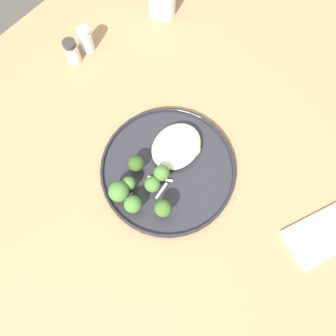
% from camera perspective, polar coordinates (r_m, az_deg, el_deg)
% --- Properties ---
extents(ground, '(6.00, 6.00, 0.00)m').
position_cam_1_polar(ground, '(1.56, -0.64, -7.48)').
color(ground, '#47423D').
extents(wooden_dining_table, '(1.40, 1.00, 0.74)m').
position_cam_1_polar(wooden_dining_table, '(0.92, -1.08, 0.27)').
color(wooden_dining_table, '#9E754C').
rests_on(wooden_dining_table, ground).
extents(dinner_plate, '(0.29, 0.29, 0.02)m').
position_cam_1_polar(dinner_plate, '(0.82, -0.00, -0.25)').
color(dinner_plate, '#232328').
rests_on(dinner_plate, wooden_dining_table).
extents(noodle_bed, '(0.12, 0.09, 0.03)m').
position_cam_1_polar(noodle_bed, '(0.82, 1.23, 3.23)').
color(noodle_bed, beige).
rests_on(noodle_bed, dinner_plate).
extents(seared_scallop_tiny_bay, '(0.03, 0.03, 0.01)m').
position_cam_1_polar(seared_scallop_tiny_bay, '(0.83, 2.24, 2.51)').
color(seared_scallop_tiny_bay, beige).
rests_on(seared_scallop_tiny_bay, dinner_plate).
extents(seared_scallop_half_hidden, '(0.03, 0.03, 0.02)m').
position_cam_1_polar(seared_scallop_half_hidden, '(0.82, -1.43, 2.34)').
color(seared_scallop_half_hidden, '#DBB77A').
rests_on(seared_scallop_half_hidden, dinner_plate).
extents(seared_scallop_tilted_round, '(0.03, 0.03, 0.01)m').
position_cam_1_polar(seared_scallop_tilted_round, '(0.84, 2.25, 4.93)').
color(seared_scallop_tilted_round, '#E5C689').
rests_on(seared_scallop_tilted_round, dinner_plate).
extents(seared_scallop_left_edge, '(0.02, 0.02, 0.02)m').
position_cam_1_polar(seared_scallop_left_edge, '(0.83, -0.25, 4.02)').
color(seared_scallop_left_edge, '#DBB77A').
rests_on(seared_scallop_left_edge, dinner_plate).
extents(seared_scallop_on_noodles, '(0.03, 0.03, 0.01)m').
position_cam_1_polar(seared_scallop_on_noodles, '(0.83, 3.69, 2.77)').
color(seared_scallop_on_noodles, '#DBB77A').
rests_on(seared_scallop_on_noodles, dinner_plate).
extents(seared_scallop_front_small, '(0.03, 0.03, 0.02)m').
position_cam_1_polar(seared_scallop_front_small, '(0.82, 0.88, 2.10)').
color(seared_scallop_front_small, '#DBB77A').
rests_on(seared_scallop_front_small, dinner_plate).
extents(broccoli_floret_small_sprig, '(0.04, 0.04, 0.05)m').
position_cam_1_polar(broccoli_floret_small_sprig, '(0.78, -5.20, -5.36)').
color(broccoli_floret_small_sprig, '#7A994C').
rests_on(broccoli_floret_small_sprig, dinner_plate).
extents(broccoli_floret_tall_stalk, '(0.03, 0.03, 0.05)m').
position_cam_1_polar(broccoli_floret_tall_stalk, '(0.78, -2.30, -2.49)').
color(broccoli_floret_tall_stalk, '#7A994C').
rests_on(broccoli_floret_tall_stalk, dinner_plate).
extents(broccoli_floret_center_pile, '(0.03, 0.03, 0.05)m').
position_cam_1_polar(broccoli_floret_center_pile, '(0.79, -5.82, -2.32)').
color(broccoli_floret_center_pile, '#7A994C').
rests_on(broccoli_floret_center_pile, dinner_plate).
extents(broccoli_floret_split_head, '(0.03, 0.03, 0.06)m').
position_cam_1_polar(broccoli_floret_split_head, '(0.78, -0.96, -0.81)').
color(broccoli_floret_split_head, '#89A356').
rests_on(broccoli_floret_split_head, dinner_plate).
extents(broccoli_floret_right_tilted, '(0.03, 0.03, 0.05)m').
position_cam_1_polar(broccoli_floret_right_tilted, '(0.80, -4.72, 0.67)').
color(broccoli_floret_right_tilted, '#7A994C').
rests_on(broccoli_floret_right_tilted, dinner_plate).
extents(broccoli_floret_rear_charred, '(0.04, 0.04, 0.06)m').
position_cam_1_polar(broccoli_floret_rear_charred, '(0.78, -7.28, -3.48)').
color(broccoli_floret_rear_charred, '#89A356').
rests_on(broccoli_floret_rear_charred, dinner_plate).
extents(broccoli_floret_front_edge, '(0.04, 0.04, 0.05)m').
position_cam_1_polar(broccoli_floret_front_edge, '(0.77, -0.73, -6.02)').
color(broccoli_floret_front_edge, '#7A994C').
rests_on(broccoli_floret_front_edge, dinner_plate).
extents(onion_sliver_curled_piece, '(0.03, 0.05, 0.00)m').
position_cam_1_polar(onion_sliver_curled_piece, '(0.81, -1.15, -1.64)').
color(onion_sliver_curled_piece, silver).
rests_on(onion_sliver_curled_piece, dinner_plate).
extents(onion_sliver_long_sliver, '(0.04, 0.01, 0.00)m').
position_cam_1_polar(onion_sliver_long_sliver, '(0.81, -0.97, -3.38)').
color(onion_sliver_long_sliver, silver).
rests_on(onion_sliver_long_sliver, dinner_plate).
extents(folded_napkin, '(0.17, 0.14, 0.01)m').
position_cam_1_polar(folded_napkin, '(0.86, 21.93, -9.19)').
color(folded_napkin, silver).
rests_on(folded_napkin, wooden_dining_table).
extents(salt_shaker, '(0.03, 0.03, 0.07)m').
position_cam_1_polar(salt_shaker, '(0.97, -12.04, 18.07)').
color(salt_shaker, white).
rests_on(salt_shaker, wooden_dining_table).
extents(pepper_shaker, '(0.03, 0.03, 0.07)m').
position_cam_1_polar(pepper_shaker, '(0.96, -14.00, 16.38)').
color(pepper_shaker, white).
rests_on(pepper_shaker, wooden_dining_table).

